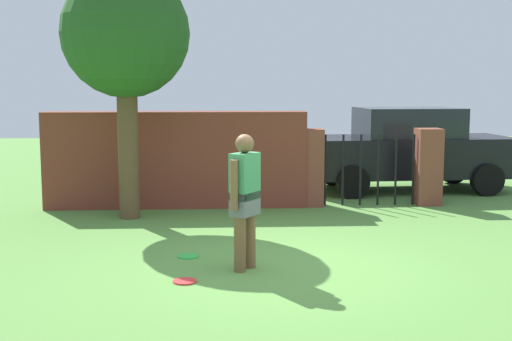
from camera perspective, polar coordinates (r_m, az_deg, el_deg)
The scene contains 8 objects.
ground_plane at distance 8.15m, azimuth 2.06°, elevation -8.25°, with size 40.00×40.00×0.00m, color #568C3D.
brick_wall at distance 12.02m, azimuth -6.84°, elevation 0.93°, with size 4.65×0.50×1.72m, color brown.
tree at distance 11.08m, azimuth -11.09°, elevation 11.14°, with size 2.06×2.06×4.04m.
person at distance 7.86m, azimuth -0.97°, elevation -2.14°, with size 0.39×0.46×1.62m.
fence_gate at distance 12.31m, azimuth 9.67°, elevation 0.28°, with size 2.60×0.44×1.40m.
car at distance 14.19m, azimuth 12.79°, elevation 1.79°, with size 4.29×2.11×1.72m.
frisbee_red at distance 7.60m, azimuth -6.10°, elevation -9.39°, with size 0.27×0.27×0.02m, color red.
frisbee_green at distance 8.65m, azimuth -5.81°, elevation -7.30°, with size 0.27×0.27×0.02m, color green.
Camera 1 is at (-0.72, -7.82, 2.19)m, focal length 46.81 mm.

